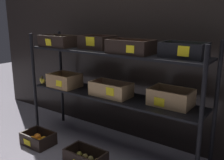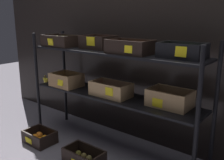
# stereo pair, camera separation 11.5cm
# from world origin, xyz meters

# --- Properties ---
(ground_plane) EXTENTS (10.00, 10.00, 0.00)m
(ground_plane) POSITION_xyz_m (0.00, 0.00, 0.00)
(ground_plane) COLOR slate
(storefront_wall) EXTENTS (4.15, 0.12, 2.03)m
(storefront_wall) POSITION_xyz_m (0.00, 0.39, 1.02)
(storefront_wall) COLOR black
(storefront_wall) RESTS_ON ground_plane
(display_rack) EXTENTS (1.86, 0.42, 1.08)m
(display_rack) POSITION_xyz_m (-0.00, -0.00, 0.77)
(display_rack) COLOR black
(display_rack) RESTS_ON ground_plane
(crate_ground_orange) EXTENTS (0.31, 0.23, 0.13)m
(crate_ground_orange) POSITION_xyz_m (-0.64, -0.38, 0.05)
(crate_ground_orange) COLOR black
(crate_ground_orange) RESTS_ON ground_plane
(crate_ground_kiwi) EXTENTS (0.35, 0.21, 0.14)m
(crate_ground_kiwi) POSITION_xyz_m (-0.01, -0.38, 0.05)
(crate_ground_kiwi) COLOR black
(crate_ground_kiwi) RESTS_ON ground_plane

